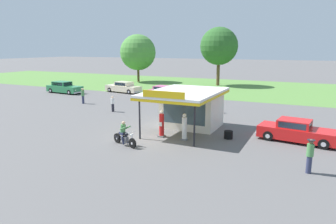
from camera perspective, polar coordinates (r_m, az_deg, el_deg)
ground_plane at (r=21.36m, az=-4.36°, el=-4.90°), size 300.00×300.00×0.00m
grass_verge_strip at (r=49.19m, az=13.29°, el=4.34°), size 120.00×24.00×0.01m
service_station_kiosk at (r=23.86m, az=4.15°, el=1.21°), size 4.86×7.06×3.47m
gas_pump_nearside at (r=21.49m, az=-1.19°, el=-2.37°), size 0.44×0.44×1.90m
gas_pump_offside at (r=20.81m, az=3.05°, el=-2.96°), size 0.44×0.44×1.83m
motorcycle_with_rider at (r=19.87m, az=-8.11°, el=-4.32°), size 2.13×0.95×1.58m
featured_classic_sedan at (r=22.21m, az=22.77°, el=-3.36°), size 5.33×2.49×1.46m
parked_car_second_row_spare at (r=37.61m, az=-0.28°, el=3.54°), size 5.59×2.38×1.55m
parked_car_back_row_right at (r=44.83m, az=-18.66°, el=4.27°), size 5.57×2.27×1.58m
parked_car_back_row_far_right at (r=43.49m, az=-8.26°, el=4.51°), size 5.71×2.60×1.51m
bystander_strolling_foreground at (r=35.63m, az=-15.47°, el=2.97°), size 0.37×0.37×1.71m
bystander_admiring_sedan at (r=16.86m, az=24.77°, el=-7.24°), size 0.38×0.38×1.75m
bystander_standing_back_lot at (r=30.45m, az=-10.19°, el=1.57°), size 0.34×0.34×1.56m
bystander_chatting_near_pumps at (r=29.93m, az=8.15°, el=1.52°), size 0.35×0.35×1.59m
tree_oak_distant_spare at (r=56.49m, az=-5.70°, el=10.79°), size 6.39×6.39×8.51m
tree_oak_centre at (r=51.52m, az=9.41°, el=11.85°), size 6.09×6.09×9.43m
spare_tire_stack at (r=21.61m, az=11.11°, el=-4.15°), size 0.60×0.60×0.54m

